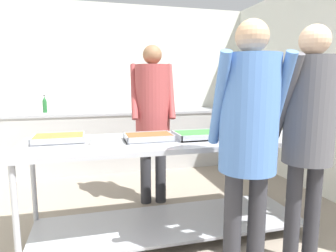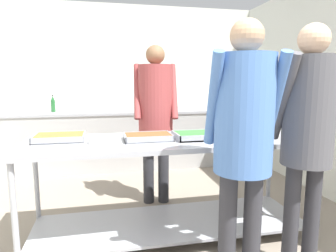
# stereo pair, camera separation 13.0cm
# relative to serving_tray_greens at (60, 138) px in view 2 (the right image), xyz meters

# --- Properties ---
(wall_rear) EXTENTS (4.33, 0.06, 2.65)m
(wall_rear) POSITION_rel_serving_tray_greens_xyz_m (0.88, 2.54, 0.40)
(wall_rear) COLOR silver
(wall_rear) RESTS_ON ground_plane
(wall_right) EXTENTS (0.06, 4.25, 2.65)m
(wall_right) POSITION_rel_serving_tray_greens_xyz_m (3.01, 0.47, 0.40)
(wall_right) COLOR silver
(wall_right) RESTS_ON ground_plane
(back_counter) EXTENTS (4.17, 0.65, 0.93)m
(back_counter) POSITION_rel_serving_tray_greens_xyz_m (0.88, 2.17, -0.46)
(back_counter) COLOR #A8A8A8
(back_counter) RESTS_ON ground_plane
(serving_counter) EXTENTS (2.50, 0.82, 0.90)m
(serving_counter) POSITION_rel_serving_tray_greens_xyz_m (0.94, -0.14, -0.32)
(serving_counter) COLOR #9EA0A8
(serving_counter) RESTS_ON ground_plane
(serving_tray_greens) EXTENTS (0.41, 0.33, 0.05)m
(serving_tray_greens) POSITION_rel_serving_tray_greens_xyz_m (0.00, 0.00, 0.00)
(serving_tray_greens) COLOR #9EA0A8
(serving_tray_greens) RESTS_ON serving_counter
(plate_stack) EXTENTS (0.26, 0.26, 0.05)m
(plate_stack) POSITION_rel_serving_tray_greens_xyz_m (0.37, -0.19, -0.00)
(plate_stack) COLOR white
(plate_stack) RESTS_ON serving_counter
(serving_tray_roast) EXTENTS (0.41, 0.29, 0.05)m
(serving_tray_roast) POSITION_rel_serving_tray_greens_xyz_m (0.74, -0.14, -0.00)
(serving_tray_roast) COLOR #9EA0A8
(serving_tray_roast) RESTS_ON serving_counter
(serving_tray_vegetables) EXTENTS (0.41, 0.32, 0.05)m
(serving_tray_vegetables) POSITION_rel_serving_tray_greens_xyz_m (1.18, -0.16, -0.00)
(serving_tray_vegetables) COLOR #9EA0A8
(serving_tray_vegetables) RESTS_ON serving_counter
(broccoli_bowl) EXTENTS (0.20, 0.20, 0.10)m
(broccoli_bowl) POSITION_rel_serving_tray_greens_xyz_m (1.52, 0.02, 0.01)
(broccoli_bowl) COLOR #B2B2B7
(broccoli_bowl) RESTS_ON serving_counter
(sauce_pan) EXTENTS (0.43, 0.29, 0.07)m
(sauce_pan) POSITION_rel_serving_tray_greens_xyz_m (1.87, -0.01, 0.01)
(sauce_pan) COLOR #9EA0A8
(sauce_pan) RESTS_ON serving_counter
(guest_serving_left) EXTENTS (0.52, 0.41, 1.78)m
(guest_serving_left) POSITION_rel_serving_tray_greens_xyz_m (1.24, -0.91, 0.18)
(guest_serving_left) COLOR #2D2D33
(guest_serving_left) RESTS_ON ground_plane
(guest_serving_right) EXTENTS (0.48, 0.39, 1.78)m
(guest_serving_right) POSITION_rel_serving_tray_greens_xyz_m (1.76, -0.85, 0.19)
(guest_serving_right) COLOR #2D2D33
(guest_serving_right) RESTS_ON ground_plane
(cook_behind_counter) EXTENTS (0.51, 0.39, 1.79)m
(cook_behind_counter) POSITION_rel_serving_tray_greens_xyz_m (0.94, 0.65, 0.18)
(cook_behind_counter) COLOR #2D2D33
(cook_behind_counter) RESTS_ON ground_plane
(water_bottle) EXTENTS (0.06, 0.06, 0.26)m
(water_bottle) POSITION_rel_serving_tray_greens_xyz_m (-0.38, 2.22, 0.12)
(water_bottle) COLOR #23602D
(water_bottle) RESTS_ON back_counter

